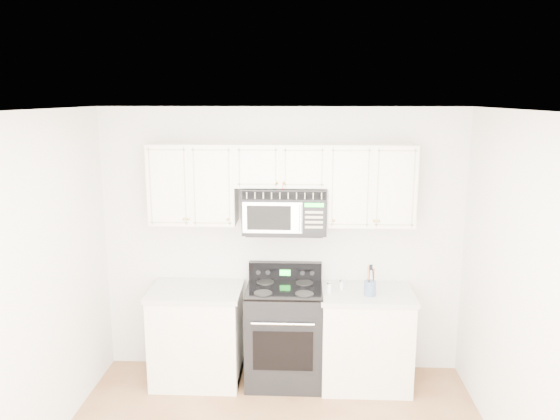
{
  "coord_description": "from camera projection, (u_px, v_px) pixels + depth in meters",
  "views": [
    {
      "loc": [
        0.21,
        -3.39,
        2.69
      ],
      "look_at": [
        0.0,
        1.3,
        1.71
      ],
      "focal_mm": 35.0,
      "sensor_mm": 36.0,
      "label": 1
    }
  ],
  "objects": [
    {
      "name": "base_cabinet_right",
      "position": [
        365.0,
        341.0,
        5.16
      ],
      "size": [
        0.86,
        0.65,
        0.92
      ],
      "color": "white",
      "rests_on": "ground"
    },
    {
      "name": "upper_cabinets",
      "position": [
        281.0,
        180.0,
        5.03
      ],
      "size": [
        2.44,
        0.37,
        0.75
      ],
      "color": "white",
      "rests_on": "ground"
    },
    {
      "name": "microwave",
      "position": [
        285.0,
        210.0,
        5.05
      ],
      "size": [
        0.77,
        0.43,
        0.42
      ],
      "color": "black",
      "rests_on": "ground"
    },
    {
      "name": "range",
      "position": [
        284.0,
        333.0,
        5.19
      ],
      "size": [
        0.71,
        0.65,
        1.11
      ],
      "color": "black",
      "rests_on": "ground"
    },
    {
      "name": "room",
      "position": [
        271.0,
        311.0,
        3.61
      ],
      "size": [
        3.51,
        3.51,
        2.61
      ],
      "color": "#9A764D",
      "rests_on": "ground"
    },
    {
      "name": "shaker_pepper",
      "position": [
        342.0,
        285.0,
        5.09
      ],
      "size": [
        0.04,
        0.04,
        0.1
      ],
      "color": "silver",
      "rests_on": "base_cabinet_right"
    },
    {
      "name": "utensil_crock",
      "position": [
        370.0,
        287.0,
        4.94
      ],
      "size": [
        0.11,
        0.11,
        0.29
      ],
      "color": "slate",
      "rests_on": "base_cabinet_right"
    },
    {
      "name": "base_cabinet_left",
      "position": [
        197.0,
        337.0,
        5.23
      ],
      "size": [
        0.86,
        0.65,
        0.92
      ],
      "color": "white",
      "rests_on": "ground"
    },
    {
      "name": "shaker_salt",
      "position": [
        329.0,
        287.0,
        5.01
      ],
      "size": [
        0.04,
        0.04,
        0.1
      ],
      "color": "silver",
      "rests_on": "base_cabinet_right"
    }
  ]
}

